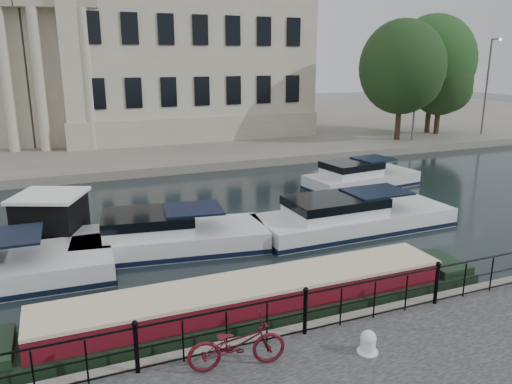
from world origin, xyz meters
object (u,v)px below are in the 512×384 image
harbour_hut (52,223)px  mooring_bollard (368,342)px  bicycle (237,344)px  narrowboat (252,309)px

harbour_hut → mooring_bollard: bearing=-36.6°
bicycle → mooring_bollard: size_ratio=3.92×
mooring_bollard → harbour_hut: 12.99m
bicycle → narrowboat: 3.01m
harbour_hut → narrowboat: bearing=-35.0°
bicycle → narrowboat: (1.41, 2.55, -0.75)m
narrowboat → harbour_hut: (-4.90, 8.11, 0.59)m
bicycle → harbour_hut: harbour_hut is taller
narrowboat → mooring_bollard: bearing=-64.0°
narrowboat → bicycle: bearing=-118.3°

